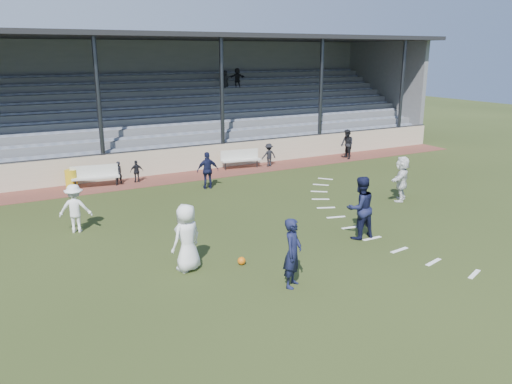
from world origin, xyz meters
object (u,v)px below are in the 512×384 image
player_white_lead (187,238)px  official (347,144)px  bench_right (240,157)px  player_navy_lead (293,253)px  football (242,261)px  bench_left (95,174)px  trash_bin (71,179)px

player_white_lead → official: bearing=-164.9°
bench_right → player_navy_lead: bearing=-103.5°
football → player_white_lead: 1.70m
football → player_navy_lead: (0.54, -1.77, 0.79)m
bench_right → football: bench_right is taller
football → official: official is taller
official → football: bearing=-43.1°
bench_left → trash_bin: size_ratio=2.54×
player_white_lead → trash_bin: bearing=-103.4°
football → bench_left: bearing=100.4°
bench_left → trash_bin: 1.01m
player_navy_lead → official: bearing=7.2°
football → player_navy_lead: size_ratio=0.13×
bench_right → player_white_lead: 12.26m
football → player_white_lead: bearing=164.5°
player_white_lead → player_navy_lead: bearing=111.0°
official → trash_bin: bearing=-86.9°
football → bench_right: bearing=63.6°
bench_right → trash_bin: (-8.15, 0.06, -0.16)m
trash_bin → official: size_ratio=0.50×
player_navy_lead → official: 16.08m
trash_bin → official: official is taller
bench_left → football: 10.62m
bench_left → player_white_lead: size_ratio=1.10×
bench_left → football: bench_left is taller
football → official: size_ratio=0.14×
football → player_navy_lead: player_navy_lead is taller
player_white_lead → official: 16.11m
bench_right → trash_bin: bench_right is taller
player_white_lead → official: size_ratio=1.15×
trash_bin → official: bearing=-2.9°
player_white_lead → football: bearing=143.2°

